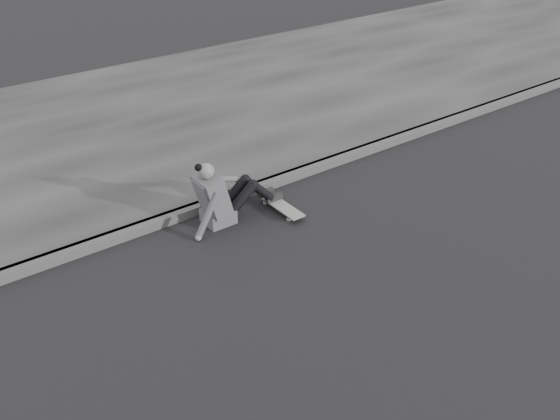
{
  "coord_description": "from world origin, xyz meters",
  "views": [
    {
      "loc": [
        -6.49,
        -3.62,
        4.16
      ],
      "look_at": [
        -2.83,
        1.32,
        0.5
      ],
      "focal_mm": 40.0,
      "sensor_mm": 36.0,
      "label": 1
    }
  ],
  "objects": [
    {
      "name": "curb",
      "position": [
        0.0,
        2.58,
        0.06
      ],
      "size": [
        24.0,
        0.16,
        0.12
      ],
      "primitive_type": "cube",
      "color": "#4A4A4A",
      "rests_on": "ground"
    },
    {
      "name": "ground",
      "position": [
        0.0,
        0.0,
        0.0
      ],
      "size": [
        80.0,
        80.0,
        0.0
      ],
      "primitive_type": "plane",
      "color": "black",
      "rests_on": "ground"
    },
    {
      "name": "skateboard",
      "position": [
        -2.33,
        1.97,
        0.07
      ],
      "size": [
        0.2,
        0.78,
        0.09
      ],
      "color": "gray",
      "rests_on": "ground"
    },
    {
      "name": "seated_woman",
      "position": [
        -3.07,
        2.21,
        0.36
      ],
      "size": [
        1.38,
        0.46,
        0.88
      ],
      "color": "#545457",
      "rests_on": "ground"
    },
    {
      "name": "sidewalk",
      "position": [
        0.0,
        5.6,
        0.06
      ],
      "size": [
        24.0,
        6.0,
        0.12
      ],
      "primitive_type": "cube",
      "color": "#363636",
      "rests_on": "ground"
    }
  ]
}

